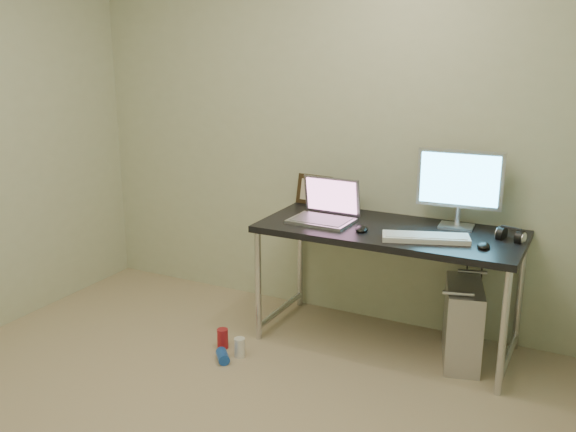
{
  "coord_description": "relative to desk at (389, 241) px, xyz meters",
  "views": [
    {
      "loc": [
        1.71,
        -2.12,
        1.84
      ],
      "look_at": [
        0.09,
        1.06,
        0.85
      ],
      "focal_mm": 40.0,
      "sensor_mm": 36.0,
      "label": 1
    }
  ],
  "objects": [
    {
      "name": "picture_frame",
      "position": [
        -0.64,
        0.31,
        0.18
      ],
      "size": [
        0.26,
        0.09,
        0.2
      ],
      "primitive_type": "cube",
      "rotation": [
        -0.21,
        0.0,
        -0.08
      ],
      "color": "black",
      "rests_on": "desk"
    },
    {
      "name": "can_red",
      "position": [
        -0.87,
        -0.51,
        -0.61
      ],
      "size": [
        0.07,
        0.07,
        0.12
      ],
      "primitive_type": "cylinder",
      "rotation": [
        0.0,
        0.0,
        0.02
      ],
      "color": "#A81C27",
      "rests_on": "ground"
    },
    {
      "name": "can_blue",
      "position": [
        -0.78,
        -0.66,
        -0.64
      ],
      "size": [
        0.13,
        0.13,
        0.07
      ],
      "primitive_type": "cylinder",
      "rotation": [
        1.57,
        0.0,
        0.74
      ],
      "color": "blue",
      "rests_on": "ground"
    },
    {
      "name": "tower_computer",
      "position": [
        0.47,
        -0.01,
        -0.43
      ],
      "size": [
        0.31,
        0.49,
        0.51
      ],
      "rotation": [
        0.0,
        0.0,
        0.26
      ],
      "color": "#B4B4B8",
      "rests_on": "ground"
    },
    {
      "name": "cable_b",
      "position": [
        0.51,
        0.27,
        -0.29
      ],
      "size": [
        0.02,
        0.11,
        0.71
      ],
      "primitive_type": "cylinder",
      "rotation": [
        0.14,
        0.0,
        0.09
      ],
      "color": "black",
      "rests_on": "ground"
    },
    {
      "name": "can_white",
      "position": [
        -0.72,
        -0.56,
        -0.61
      ],
      "size": [
        0.07,
        0.07,
        0.12
      ],
      "primitive_type": "cylinder",
      "rotation": [
        0.0,
        0.0,
        -0.06
      ],
      "color": "white",
      "rests_on": "ground"
    },
    {
      "name": "keyboard",
      "position": [
        0.25,
        -0.13,
        0.1
      ],
      "size": [
        0.5,
        0.3,
        0.03
      ],
      "primitive_type": "cube",
      "rotation": [
        0.0,
        0.0,
        0.33
      ],
      "color": "white",
      "rests_on": "desk"
    },
    {
      "name": "mouse_right",
      "position": [
        0.57,
        -0.12,
        0.1
      ],
      "size": [
        0.08,
        0.12,
        0.04
      ],
      "primitive_type": "ellipsoid",
      "rotation": [
        0.0,
        0.0,
        0.14
      ],
      "color": "black",
      "rests_on": "desk"
    },
    {
      "name": "wall_back",
      "position": [
        -0.59,
        0.34,
        0.58
      ],
      "size": [
        3.5,
        0.02,
        2.5
      ],
      "primitive_type": "cube",
      "color": "beige",
      "rests_on": "ground"
    },
    {
      "name": "monitor",
      "position": [
        0.35,
        0.21,
        0.35
      ],
      "size": [
        0.5,
        0.16,
        0.47
      ],
      "rotation": [
        0.0,
        0.0,
        0.07
      ],
      "color": "silver",
      "rests_on": "desk"
    },
    {
      "name": "headphones",
      "position": [
        0.68,
        0.08,
        0.11
      ],
      "size": [
        0.16,
        0.09,
        0.1
      ],
      "rotation": [
        0.0,
        0.0,
        -0.25
      ],
      "color": "black",
      "rests_on": "desk"
    },
    {
      "name": "cable_a",
      "position": [
        0.42,
        0.29,
        -0.27
      ],
      "size": [
        0.01,
        0.16,
        0.69
      ],
      "primitive_type": "cylinder",
      "rotation": [
        0.21,
        0.0,
        0.0
      ],
      "color": "black",
      "rests_on": "ground"
    },
    {
      "name": "desk",
      "position": [
        0.0,
        0.0,
        0.0
      ],
      "size": [
        1.55,
        0.68,
        0.75
      ],
      "color": "black",
      "rests_on": "ground"
    },
    {
      "name": "mouse_left",
      "position": [
        -0.13,
        -0.13,
        0.1
      ],
      "size": [
        0.09,
        0.13,
        0.04
      ],
      "primitive_type": "ellipsoid",
      "rotation": [
        0.0,
        0.0,
        0.19
      ],
      "color": "black",
      "rests_on": "desk"
    },
    {
      "name": "webcam",
      "position": [
        -0.34,
        0.29,
        0.18
      ],
      "size": [
        0.04,
        0.03,
        0.13
      ],
      "rotation": [
        0.0,
        0.0,
        -0.01
      ],
      "color": "silver",
      "rests_on": "desk"
    },
    {
      "name": "laptop",
      "position": [
        -0.41,
        -0.01,
        0.14
      ],
      "size": [
        0.38,
        0.32,
        0.26
      ],
      "rotation": [
        0.0,
        0.0,
        -0.03
      ],
      "color": "silver",
      "rests_on": "desk"
    }
  ]
}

